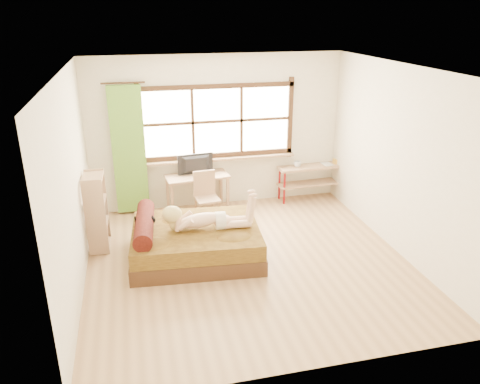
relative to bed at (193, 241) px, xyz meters
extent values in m
plane|color=#9E754C|center=(0.74, -0.33, -0.25)|extent=(4.50, 4.50, 0.00)
plane|color=white|center=(0.74, -0.33, 2.45)|extent=(4.50, 4.50, 0.00)
plane|color=silver|center=(0.74, 1.92, 1.10)|extent=(4.50, 0.00, 4.50)
plane|color=silver|center=(0.74, -2.58, 1.10)|extent=(4.50, 0.00, 4.50)
plane|color=silver|center=(-1.51, -0.33, 1.10)|extent=(0.00, 4.50, 4.50)
plane|color=silver|center=(2.99, -0.33, 1.10)|extent=(0.00, 4.50, 4.50)
cube|color=#FFEDBF|center=(0.74, 1.91, 1.30)|extent=(2.60, 0.01, 1.30)
cube|color=#9D7855|center=(0.74, 1.84, 0.63)|extent=(2.80, 0.16, 0.04)
cube|color=#528524|center=(-0.81, 1.80, 0.90)|extent=(0.55, 0.10, 2.20)
cube|color=#311E0E|center=(0.05, 0.00, -0.13)|extent=(1.95, 1.61, 0.23)
cube|color=#34210C|center=(0.05, 0.00, 0.10)|extent=(1.91, 1.58, 0.23)
cylinder|color=black|center=(-0.67, 0.05, 0.32)|extent=(0.36, 1.27, 0.26)
cube|color=#9D7855|center=(0.31, 1.62, 0.41)|extent=(1.13, 0.61, 0.04)
cube|color=#9D7855|center=(-0.16, 1.36, 0.08)|extent=(0.05, 0.05, 0.65)
cube|color=#9D7855|center=(0.83, 1.47, 0.08)|extent=(0.05, 0.05, 0.65)
cube|color=#9D7855|center=(-0.20, 1.76, 0.08)|extent=(0.05, 0.05, 0.65)
cube|color=#9D7855|center=(0.79, 1.87, 0.08)|extent=(0.05, 0.05, 0.65)
imported|color=black|center=(0.31, 1.67, 0.61)|extent=(0.63, 0.15, 0.36)
cube|color=#9D7855|center=(0.41, 1.17, 0.15)|extent=(0.42, 0.42, 0.04)
cube|color=#9D7855|center=(0.39, 1.34, 0.38)|extent=(0.38, 0.08, 0.43)
cube|color=#9D7855|center=(0.27, 0.99, -0.06)|extent=(0.04, 0.04, 0.38)
cube|color=#9D7855|center=(0.59, 1.02, -0.06)|extent=(0.04, 0.04, 0.38)
cube|color=#9D7855|center=(0.23, 1.31, -0.06)|extent=(0.04, 0.04, 0.38)
cube|color=#9D7855|center=(0.56, 1.35, -0.06)|extent=(0.04, 0.04, 0.38)
cube|color=#9D7855|center=(2.51, 1.74, 0.38)|extent=(1.32, 0.39, 0.04)
cube|color=#9D7855|center=(2.51, 1.74, 0.06)|extent=(1.32, 0.39, 0.03)
cylinder|color=maroon|center=(1.92, 1.58, 0.08)|extent=(0.04, 0.04, 0.65)
cylinder|color=maroon|center=(3.11, 1.63, 0.08)|extent=(0.04, 0.04, 0.65)
cylinder|color=maroon|center=(1.90, 1.84, 0.08)|extent=(0.04, 0.04, 0.65)
cylinder|color=maroon|center=(3.10, 1.89, 0.08)|extent=(0.04, 0.04, 0.65)
cube|color=gold|center=(3.00, 1.76, 0.45)|extent=(0.11, 0.11, 0.09)
imported|color=gray|center=(2.21, 1.74, 0.46)|extent=(0.14, 0.14, 0.11)
imported|color=gray|center=(2.71, 1.74, 0.41)|extent=(0.18, 0.24, 0.02)
cube|color=#9D7855|center=(-1.34, 0.59, -0.20)|extent=(0.30, 0.49, 0.03)
cube|color=#9D7855|center=(-1.34, 0.59, 0.16)|extent=(0.30, 0.49, 0.03)
cube|color=#9D7855|center=(-1.34, 0.59, 0.53)|extent=(0.30, 0.49, 0.03)
cube|color=#9D7855|center=(-1.34, 0.59, 0.89)|extent=(0.30, 0.49, 0.03)
cube|color=#9D7855|center=(-1.34, 0.35, 0.35)|extent=(0.29, 0.04, 1.17)
cube|color=#9D7855|center=(-1.33, 0.83, 0.35)|extent=(0.29, 0.04, 1.17)
camera|label=1|loc=(-0.73, -6.05, 3.15)|focal=35.00mm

